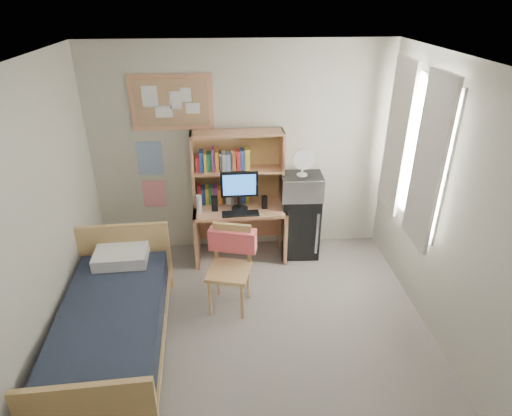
{
  "coord_description": "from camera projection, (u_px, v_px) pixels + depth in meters",
  "views": [
    {
      "loc": [
        -0.18,
        -2.85,
        3.08
      ],
      "look_at": [
        0.12,
        1.2,
        0.99
      ],
      "focal_mm": 30.0,
      "sensor_mm": 36.0,
      "label": 1
    }
  ],
  "objects": [
    {
      "name": "floor",
      "position": [
        253.0,
        363.0,
        3.95
      ],
      "size": [
        3.6,
        4.2,
        0.02
      ],
      "primitive_type": "cube",
      "color": "gray",
      "rests_on": "ground"
    },
    {
      "name": "ceiling",
      "position": [
        252.0,
        72.0,
        2.76
      ],
      "size": [
        3.6,
        4.2,
        0.02
      ],
      "primitive_type": "cube",
      "color": "silver",
      "rests_on": "wall_back"
    },
    {
      "name": "wall_back",
      "position": [
        241.0,
        152.0,
        5.21
      ],
      "size": [
        3.6,
        0.04,
        2.6
      ],
      "primitive_type": "cube",
      "color": "beige",
      "rests_on": "floor"
    },
    {
      "name": "wall_left",
      "position": [
        15.0,
        252.0,
        3.23
      ],
      "size": [
        0.04,
        4.2,
        2.6
      ],
      "primitive_type": "cube",
      "color": "beige",
      "rests_on": "floor"
    },
    {
      "name": "wall_right",
      "position": [
        473.0,
        234.0,
        3.47
      ],
      "size": [
        0.04,
        4.2,
        2.6
      ],
      "primitive_type": "cube",
      "color": "beige",
      "rests_on": "floor"
    },
    {
      "name": "window_unit",
      "position": [
        414.0,
        150.0,
        4.39
      ],
      "size": [
        0.1,
        1.4,
        1.7
      ],
      "primitive_type": "cube",
      "color": "white",
      "rests_on": "wall_right"
    },
    {
      "name": "curtain_left",
      "position": [
        428.0,
        164.0,
        4.04
      ],
      "size": [
        0.04,
        0.55,
        1.7
      ],
      "primitive_type": "cube",
      "color": "silver",
      "rests_on": "wall_right"
    },
    {
      "name": "curtain_right",
      "position": [
        397.0,
        138.0,
        4.75
      ],
      "size": [
        0.04,
        0.55,
        1.7
      ],
      "primitive_type": "cube",
      "color": "silver",
      "rests_on": "wall_right"
    },
    {
      "name": "bulletin_board",
      "position": [
        172.0,
        103.0,
        4.86
      ],
      "size": [
        0.94,
        0.03,
        0.64
      ],
      "primitive_type": "cube",
      "color": "#A27D55",
      "rests_on": "wall_back"
    },
    {
      "name": "poster_wave",
      "position": [
        150.0,
        158.0,
        5.16
      ],
      "size": [
        0.3,
        0.01,
        0.42
      ],
      "primitive_type": "cube",
      "color": "#27609E",
      "rests_on": "wall_back"
    },
    {
      "name": "poster_japan",
      "position": [
        154.0,
        194.0,
        5.37
      ],
      "size": [
        0.28,
        0.01,
        0.36
      ],
      "primitive_type": "cube",
      "color": "#E52844",
      "rests_on": "wall_back"
    },
    {
      "name": "desk",
      "position": [
        240.0,
        232.0,
        5.38
      ],
      "size": [
        1.14,
        0.59,
        0.7
      ],
      "primitive_type": "cube",
      "rotation": [
        0.0,
        0.0,
        0.03
      ],
      "color": "tan",
      "rests_on": "floor"
    },
    {
      "name": "desk_chair",
      "position": [
        229.0,
        271.0,
        4.45
      ],
      "size": [
        0.56,
        0.56,
        0.92
      ],
      "primitive_type": "cube",
      "rotation": [
        0.0,
        0.0,
        -0.25
      ],
      "color": "tan",
      "rests_on": "floor"
    },
    {
      "name": "mini_fridge",
      "position": [
        299.0,
        224.0,
        5.44
      ],
      "size": [
        0.48,
        0.48,
        0.8
      ],
      "primitive_type": "cube",
      "rotation": [
        0.0,
        0.0,
        -0.03
      ],
      "color": "black",
      "rests_on": "floor"
    },
    {
      "name": "bed",
      "position": [
        113.0,
        331.0,
        3.96
      ],
      "size": [
        1.03,
        1.92,
        0.52
      ],
      "primitive_type": "cube",
      "rotation": [
        0.0,
        0.0,
        0.05
      ],
      "color": "black",
      "rests_on": "floor"
    },
    {
      "name": "hutch",
      "position": [
        238.0,
        168.0,
        5.14
      ],
      "size": [
        1.11,
        0.31,
        0.9
      ],
      "primitive_type": "cube",
      "rotation": [
        0.0,
        0.0,
        0.03
      ],
      "color": "tan",
      "rests_on": "desk"
    },
    {
      "name": "monitor",
      "position": [
        239.0,
        191.0,
        5.06
      ],
      "size": [
        0.44,
        0.05,
        0.47
      ],
      "primitive_type": "cube",
      "rotation": [
        0.0,
        0.0,
        0.03
      ],
      "color": "black",
      "rests_on": "desk"
    },
    {
      "name": "keyboard",
      "position": [
        241.0,
        214.0,
        5.04
      ],
      "size": [
        0.44,
        0.15,
        0.02
      ],
      "primitive_type": "cube",
      "rotation": [
        0.0,
        0.0,
        0.03
      ],
      "color": "black",
      "rests_on": "desk"
    },
    {
      "name": "speaker_left",
      "position": [
        215.0,
        203.0,
        5.1
      ],
      "size": [
        0.08,
        0.08,
        0.18
      ],
      "primitive_type": "cube",
      "rotation": [
        0.0,
        0.0,
        0.03
      ],
      "color": "black",
      "rests_on": "desk"
    },
    {
      "name": "speaker_right",
      "position": [
        264.0,
        202.0,
        5.16
      ],
      "size": [
        0.07,
        0.07,
        0.16
      ],
      "primitive_type": "cube",
      "rotation": [
        0.0,
        0.0,
        0.03
      ],
      "color": "black",
      "rests_on": "desk"
    },
    {
      "name": "water_bottle",
      "position": [
        199.0,
        204.0,
        5.04
      ],
      "size": [
        0.07,
        0.07,
        0.22
      ],
      "primitive_type": "cylinder",
      "rotation": [
        0.0,
        0.0,
        0.03
      ],
      "color": "white",
      "rests_on": "desk"
    },
    {
      "name": "hoodie",
      "position": [
        233.0,
        240.0,
        4.51
      ],
      "size": [
        0.52,
        0.27,
        0.24
      ],
      "primitive_type": "cube",
      "rotation": [
        0.0,
        0.0,
        -0.25
      ],
      "color": "#F35C5F",
      "rests_on": "desk_chair"
    },
    {
      "name": "microwave",
      "position": [
        301.0,
        186.0,
        5.18
      ],
      "size": [
        0.51,
        0.39,
        0.29
      ],
      "primitive_type": "cube",
      "rotation": [
        0.0,
        0.0,
        -0.03
      ],
      "color": "silver",
      "rests_on": "mini_fridge"
    },
    {
      "name": "desk_fan",
      "position": [
        303.0,
        163.0,
        5.04
      ],
      "size": [
        0.26,
        0.26,
        0.32
      ],
      "primitive_type": "cylinder",
      "rotation": [
        0.0,
        0.0,
        -0.03
      ],
      "color": "white",
      "rests_on": "microwave"
    },
    {
      "name": "pillow",
      "position": [
        121.0,
        257.0,
        4.47
      ],
      "size": [
        0.56,
        0.4,
        0.13
      ],
      "primitive_type": "cube",
      "rotation": [
        0.0,
        0.0,
        0.05
      ],
      "color": "white",
      "rests_on": "bed"
    }
  ]
}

